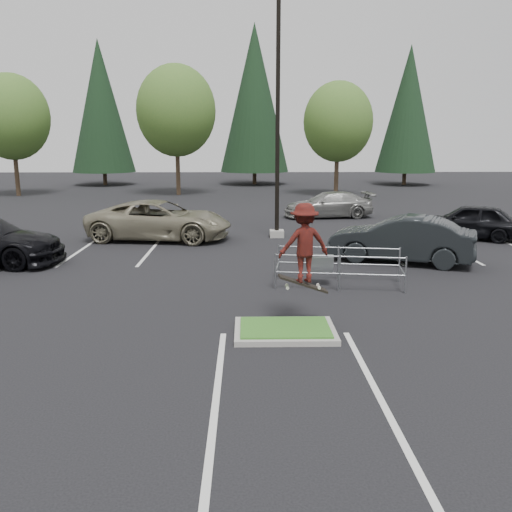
{
  "coord_description": "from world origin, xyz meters",
  "views": [
    {
      "loc": [
        -0.85,
        -11.24,
        4.17
      ],
      "look_at": [
        -0.61,
        1.5,
        1.42
      ],
      "focal_mm": 38.0,
      "sensor_mm": 36.0,
      "label": 1
    }
  ],
  "objects_px": {
    "conif_a": "(101,106)",
    "skateboarder": "(304,243)",
    "car_r_charc": "(401,239)",
    "car_far_silver": "(329,205)",
    "light_pole": "(278,130)",
    "car_r_black": "(470,221)",
    "decid_c": "(338,124)",
    "conif_b": "(254,99)",
    "car_l_tan": "(159,220)",
    "cart_corral": "(325,263)",
    "conif_c": "(408,109)",
    "decid_a": "(12,120)",
    "decid_b": "(176,114)"
  },
  "relations": [
    {
      "from": "decid_a",
      "to": "car_l_tan",
      "type": "xyz_separation_m",
      "value": [
        13.51,
        -18.53,
        -4.75
      ]
    },
    {
      "from": "decid_c",
      "to": "conif_c",
      "type": "height_order",
      "value": "conif_c"
    },
    {
      "from": "decid_b",
      "to": "conif_b",
      "type": "height_order",
      "value": "conif_b"
    },
    {
      "from": "decid_b",
      "to": "conif_c",
      "type": "xyz_separation_m",
      "value": [
        20.01,
        8.97,
        0.8
      ]
    },
    {
      "from": "skateboarder",
      "to": "car_r_charc",
      "type": "bearing_deg",
      "value": -135.86
    },
    {
      "from": "light_pole",
      "to": "car_l_tan",
      "type": "distance_m",
      "value": 6.26
    },
    {
      "from": "car_r_black",
      "to": "car_far_silver",
      "type": "xyz_separation_m",
      "value": [
        -5.07,
        6.5,
        -0.06
      ]
    },
    {
      "from": "decid_a",
      "to": "cart_corral",
      "type": "xyz_separation_m",
      "value": [
        19.45,
        -25.98,
        -4.93
      ]
    },
    {
      "from": "decid_c",
      "to": "conif_b",
      "type": "bearing_deg",
      "value": 119.32
    },
    {
      "from": "conif_b",
      "to": "decid_a",
      "type": "bearing_deg",
      "value": -149.83
    },
    {
      "from": "conif_c",
      "to": "cart_corral",
      "type": "relative_size",
      "value": 3.29
    },
    {
      "from": "decid_c",
      "to": "decid_a",
      "type": "bearing_deg",
      "value": 179.52
    },
    {
      "from": "conif_c",
      "to": "conif_a",
      "type": "bearing_deg",
      "value": 178.98
    },
    {
      "from": "conif_c",
      "to": "car_l_tan",
      "type": "bearing_deg",
      "value": -123.45
    },
    {
      "from": "conif_c",
      "to": "decid_a",
      "type": "bearing_deg",
      "value": -163.52
    },
    {
      "from": "car_l_tan",
      "to": "decid_c",
      "type": "bearing_deg",
      "value": -21.93
    },
    {
      "from": "car_l_tan",
      "to": "car_far_silver",
      "type": "xyz_separation_m",
      "value": [
        8.18,
        6.5,
        -0.14
      ]
    },
    {
      "from": "conif_a",
      "to": "car_far_silver",
      "type": "relative_size",
      "value": 2.71
    },
    {
      "from": "light_pole",
      "to": "car_far_silver",
      "type": "distance_m",
      "value": 7.81
    },
    {
      "from": "conif_b",
      "to": "conif_c",
      "type": "height_order",
      "value": "conif_b"
    },
    {
      "from": "conif_c",
      "to": "car_r_charc",
      "type": "relative_size",
      "value": 2.56
    },
    {
      "from": "car_r_charc",
      "to": "decid_b",
      "type": "bearing_deg",
      "value": -133.65
    },
    {
      "from": "cart_corral",
      "to": "car_far_silver",
      "type": "height_order",
      "value": "car_far_silver"
    },
    {
      "from": "decid_a",
      "to": "car_r_black",
      "type": "distance_m",
      "value": 32.9
    },
    {
      "from": "decid_b",
      "to": "car_r_charc",
      "type": "relative_size",
      "value": 1.97
    },
    {
      "from": "decid_c",
      "to": "conif_c",
      "type": "bearing_deg",
      "value": 50.36
    },
    {
      "from": "conif_b",
      "to": "car_r_charc",
      "type": "distance_m",
      "value": 34.53
    },
    {
      "from": "skateboarder",
      "to": "decid_a",
      "type": "bearing_deg",
      "value": -71.14
    },
    {
      "from": "conif_a",
      "to": "car_r_black",
      "type": "bearing_deg",
      "value": -51.41
    },
    {
      "from": "light_pole",
      "to": "decid_c",
      "type": "relative_size",
      "value": 1.21
    },
    {
      "from": "conif_a",
      "to": "conif_c",
      "type": "xyz_separation_m",
      "value": [
        28.0,
        -0.5,
        -0.25
      ]
    },
    {
      "from": "conif_a",
      "to": "car_r_black",
      "type": "height_order",
      "value": "conif_a"
    },
    {
      "from": "conif_b",
      "to": "cart_corral",
      "type": "bearing_deg",
      "value": -87.74
    },
    {
      "from": "car_l_tan",
      "to": "light_pole",
      "type": "bearing_deg",
      "value": -76.44
    },
    {
      "from": "light_pole",
      "to": "cart_corral",
      "type": "xyz_separation_m",
      "value": [
        0.94,
        -7.94,
        -3.91
      ]
    },
    {
      "from": "decid_a",
      "to": "decid_b",
      "type": "distance_m",
      "value": 12.02
    },
    {
      "from": "car_l_tan",
      "to": "decid_b",
      "type": "bearing_deg",
      "value": 12.39
    },
    {
      "from": "conif_a",
      "to": "skateboarder",
      "type": "distance_m",
      "value": 42.23
    },
    {
      "from": "car_l_tan",
      "to": "car_r_black",
      "type": "relative_size",
      "value": 1.35
    },
    {
      "from": "car_r_charc",
      "to": "skateboarder",
      "type": "bearing_deg",
      "value": -10.29
    },
    {
      "from": "decid_c",
      "to": "car_r_black",
      "type": "distance_m",
      "value": 19.08
    },
    {
      "from": "conif_a",
      "to": "car_far_silver",
      "type": "distance_m",
      "value": 28.94
    },
    {
      "from": "decid_c",
      "to": "conif_c",
      "type": "xyz_separation_m",
      "value": [
        8.01,
        9.67,
        1.59
      ]
    },
    {
      "from": "conif_b",
      "to": "cart_corral",
      "type": "xyz_separation_m",
      "value": [
        1.44,
        -36.44,
        -7.2
      ]
    },
    {
      "from": "decid_a",
      "to": "car_r_black",
      "type": "height_order",
      "value": "decid_a"
    },
    {
      "from": "decid_c",
      "to": "skateboarder",
      "type": "distance_m",
      "value": 29.89
    },
    {
      "from": "conif_a",
      "to": "car_r_black",
      "type": "relative_size",
      "value": 2.93
    },
    {
      "from": "decid_c",
      "to": "car_r_black",
      "type": "height_order",
      "value": "decid_c"
    },
    {
      "from": "decid_a",
      "to": "car_r_black",
      "type": "relative_size",
      "value": 2.01
    },
    {
      "from": "car_r_charc",
      "to": "car_far_silver",
      "type": "bearing_deg",
      "value": -153.46
    }
  ]
}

